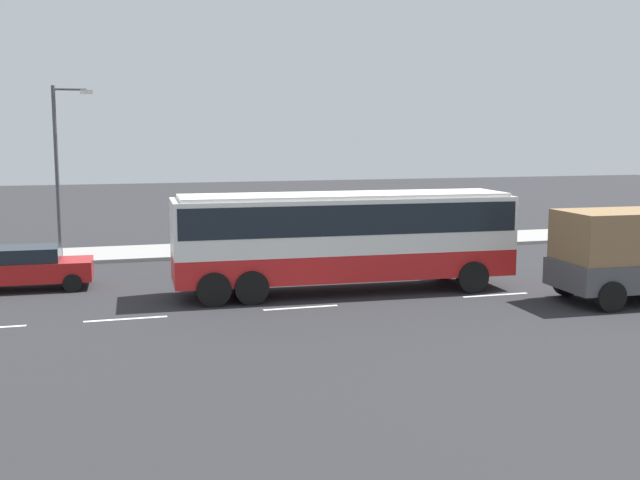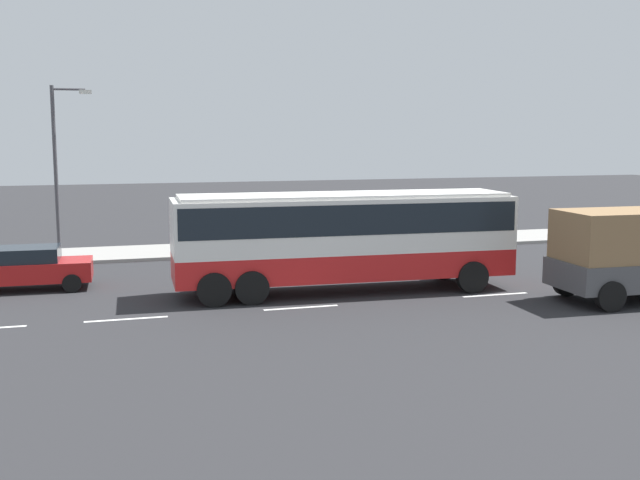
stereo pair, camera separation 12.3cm
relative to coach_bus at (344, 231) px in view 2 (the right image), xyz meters
The scene contains 7 objects.
ground_plane 2.25m from the coach_bus, 68.70° to the left, with size 120.00×120.00×0.00m, color #28282B.
sidewalk_curb 10.45m from the coach_bus, 88.44° to the left, with size 80.00×4.00×0.15m, color gray.
lane_centreline 3.35m from the coach_bus, 130.68° to the right, with size 33.25×0.16×0.01m.
coach_bus is the anchor object (origin of this frame).
car_red_compact 11.14m from the coach_bus, 162.12° to the left, with size 4.36×2.03×1.51m.
pedestrian_near_curb 13.03m from the coach_bus, 44.30° to the left, with size 0.32×0.32×1.72m.
street_lamp 13.22m from the coach_bus, 136.99° to the left, with size 1.64×0.24×7.22m.
Camera 2 is at (-8.32, -25.22, 5.42)m, focal length 42.68 mm.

